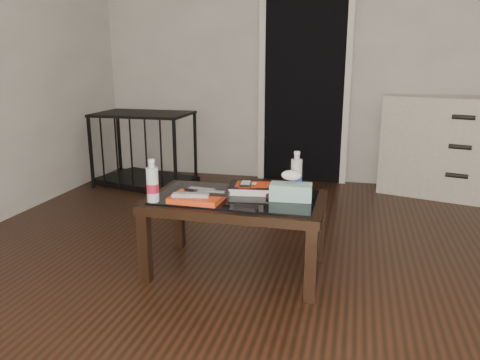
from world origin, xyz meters
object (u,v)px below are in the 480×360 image
(water_bottle_right, at_px, (296,171))
(textbook, at_px, (251,188))
(dresser, at_px, (454,147))
(pet_crate, at_px, (145,161))
(coffee_table, at_px, (236,207))
(tissue_box, at_px, (291,192))
(water_bottle_left, at_px, (152,180))

(water_bottle_right, bearing_deg, textbook, -161.03)
(dresser, relative_size, pet_crate, 1.26)
(coffee_table, distance_m, tissue_box, 0.33)
(water_bottle_left, bearing_deg, water_bottle_right, 28.74)
(dresser, height_order, pet_crate, dresser)
(tissue_box, bearing_deg, coffee_table, 177.52)
(dresser, height_order, water_bottle_right, dresser)
(water_bottle_right, height_order, tissue_box, water_bottle_right)
(water_bottle_right, bearing_deg, dresser, 56.67)
(textbook, bearing_deg, dresser, 45.30)
(dresser, relative_size, water_bottle_right, 5.43)
(coffee_table, distance_m, dresser, 2.51)
(dresser, xyz_separation_m, tissue_box, (-1.19, -2.00, 0.06))
(coffee_table, xyz_separation_m, textbook, (0.06, 0.11, 0.09))
(water_bottle_right, distance_m, tissue_box, 0.20)
(tissue_box, bearing_deg, textbook, 154.66)
(pet_crate, height_order, water_bottle_left, pet_crate)
(pet_crate, height_order, textbook, pet_crate)
(water_bottle_left, bearing_deg, tissue_box, 16.38)
(textbook, distance_m, tissue_box, 0.27)
(textbook, height_order, water_bottle_left, water_bottle_left)
(dresser, bearing_deg, water_bottle_left, -114.79)
(dresser, distance_m, water_bottle_right, 2.17)
(pet_crate, relative_size, tissue_box, 4.47)
(coffee_table, height_order, tissue_box, tissue_box)
(water_bottle_left, xyz_separation_m, water_bottle_right, (0.73, 0.40, 0.00))
(water_bottle_left, relative_size, water_bottle_right, 1.00)
(coffee_table, bearing_deg, tissue_box, 0.99)
(textbook, height_order, tissue_box, tissue_box)
(pet_crate, xyz_separation_m, textbook, (1.44, -1.61, 0.25))
(dresser, distance_m, tissue_box, 2.33)
(tissue_box, bearing_deg, water_bottle_right, 85.08)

